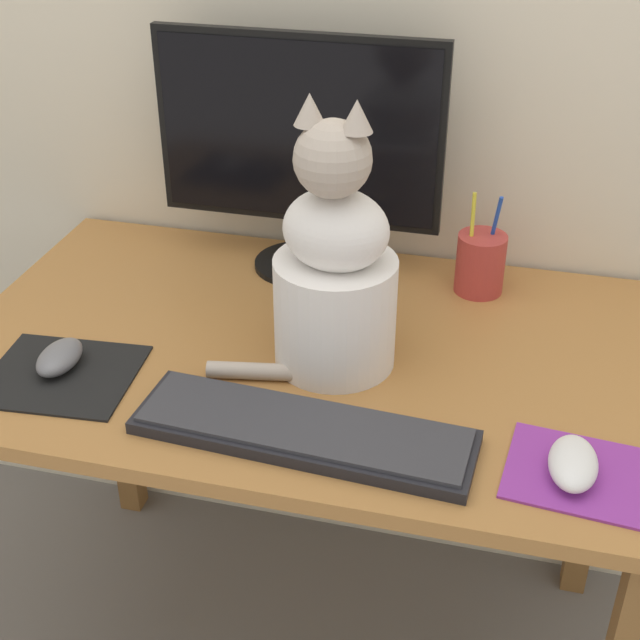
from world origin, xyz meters
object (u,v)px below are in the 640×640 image
Objects in this scene: pen_cup at (480,263)px; computer_mouse_left at (60,357)px; monitor at (299,144)px; cat at (334,272)px; keyboard at (303,431)px; computer_mouse_right at (573,463)px.

computer_mouse_left is at bearing -145.77° from pen_cup.
monitor is 0.33m from cat.
computer_mouse_left is (-0.40, 0.07, 0.01)m from keyboard.
pen_cup is at bearing 71.48° from keyboard.
cat is at bearing 17.35° from computer_mouse_left.
cat is (-0.36, 0.19, 0.13)m from computer_mouse_right.
monitor is 0.54m from computer_mouse_left.
computer_mouse_right is at bearing -17.24° from cat.
keyboard is at bearing -74.26° from monitor.
computer_mouse_right is 0.26× the size of cat.
keyboard is at bearing -9.66° from computer_mouse_left.
keyboard is 0.51m from pen_cup.
computer_mouse_left is 0.76m from computer_mouse_right.
cat is at bearing 152.81° from computer_mouse_right.
keyboard is at bearing -178.81° from computer_mouse_right.
cat is (0.13, -0.29, -0.08)m from monitor.
pen_cup is (0.20, 0.28, -0.10)m from cat.
computer_mouse_left is 0.54× the size of pen_cup.
monitor reaches higher than computer_mouse_right.
computer_mouse_right is 0.50m from pen_cup.
monitor is 0.38m from pen_cup.
pen_cup is at bearing -1.84° from monitor.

